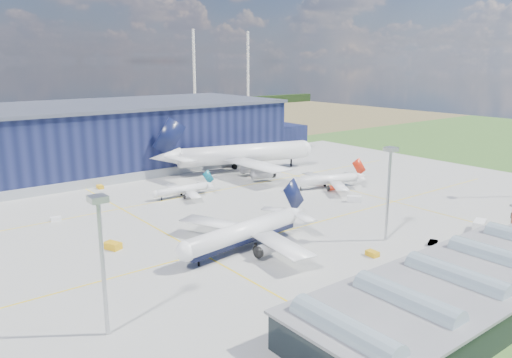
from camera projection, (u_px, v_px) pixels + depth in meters
The scene contains 21 objects.
ground at pixel (275, 218), 138.49m from camera, with size 600.00×600.00×0.00m, color #365A21.
apron at pixel (253, 210), 146.16m from camera, with size 220.00×160.00×0.08m.
farmland at pixel (45, 132), 307.25m from camera, with size 600.00×220.00×0.01m, color brown.
treeline at pixel (13, 115), 367.70m from camera, with size 600.00×8.00×8.00m, color black.
hangar at pixel (135, 136), 210.22m from camera, with size 145.00×62.00×26.10m.
glass_concourse at pixel (466, 288), 87.75m from camera, with size 78.00×23.00×8.60m.
light_mast_west at pixel (101, 243), 76.00m from camera, with size 2.60×2.60×23.00m.
light_mast_center at pixel (389, 179), 117.91m from camera, with size 2.60×2.60×23.00m.
airliner_navy at pixel (242, 222), 113.49m from camera, with size 41.56×40.66×13.55m, color white, non-canonical shape.
airliner_red at pixel (326, 175), 169.71m from camera, with size 29.35×28.71×9.57m, color white, non-canonical shape.
airliner_widebody at pixel (244, 144), 194.98m from camera, with size 67.14×65.68×21.89m, color white, non-canonical shape.
airliner_regional at pixel (182, 186), 159.42m from camera, with size 22.74×22.25×7.42m, color white, non-canonical shape.
gse_tug_a at pixel (113, 246), 115.55m from camera, with size 2.43×3.98×1.66m, color gold.
gse_tug_b at pixel (372, 254), 111.38m from camera, with size 1.88×2.82×1.22m, color gold.
gse_van_a at pixel (264, 235), 121.74m from camera, with size 2.42×5.54×2.42m, color white.
gse_van_b at pixel (354, 199), 154.01m from camera, with size 2.01×4.40×2.01m, color white.
gse_tug_c at pixel (100, 187), 170.41m from camera, with size 1.80×2.88×1.26m, color gold.
gse_cart_b at pixel (56, 219), 135.90m from camera, with size 1.78×2.68×1.16m, color white.
gse_van_c at pixel (480, 226), 128.09m from camera, with size 2.68×5.58×2.68m, color white.
car_a at pixel (453, 261), 107.54m from camera, with size 1.26×3.14×1.07m, color #99999E.
car_b at pixel (433, 242), 118.51m from camera, with size 1.37×3.92×1.29m, color #99999E.
Camera 1 is at (-85.47, -101.06, 42.51)m, focal length 35.00 mm.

